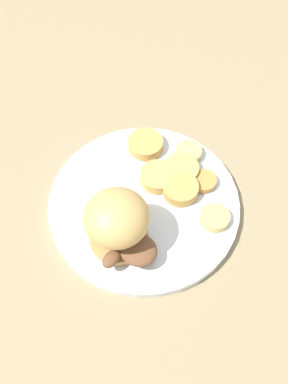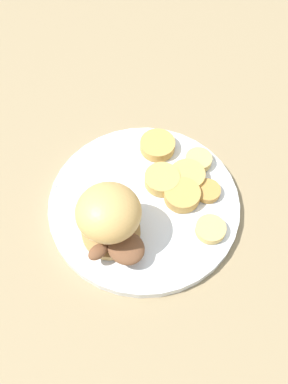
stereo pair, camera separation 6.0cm
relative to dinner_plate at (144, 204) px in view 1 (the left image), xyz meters
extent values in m
plane|color=#937F5B|center=(0.00, 0.00, -0.01)|extent=(4.00, 4.00, 0.00)
cylinder|color=white|center=(0.00, 0.00, 0.00)|extent=(0.27, 0.27, 0.01)
torus|color=white|center=(0.00, 0.00, 0.00)|extent=(0.27, 0.27, 0.01)
cylinder|color=tan|center=(-0.02, 0.06, 0.01)|extent=(0.08, 0.08, 0.01)
ellipsoid|color=brown|center=(-0.02, 0.06, 0.03)|extent=(0.05, 0.06, 0.02)
ellipsoid|color=brown|center=(-0.02, 0.06, 0.03)|extent=(0.04, 0.03, 0.01)
ellipsoid|color=brown|center=(-0.04, 0.09, 0.03)|extent=(0.02, 0.03, 0.01)
ellipsoid|color=brown|center=(-0.06, 0.06, 0.03)|extent=(0.06, 0.06, 0.02)
ellipsoid|color=#4C281E|center=(-0.01, 0.05, 0.03)|extent=(0.03, 0.04, 0.01)
ellipsoid|color=brown|center=(-0.02, 0.07, 0.03)|extent=(0.06, 0.05, 0.02)
ellipsoid|color=brown|center=(-0.01, 0.04, 0.03)|extent=(0.06, 0.06, 0.02)
ellipsoid|color=tan|center=(-0.02, 0.06, 0.07)|extent=(0.08, 0.08, 0.06)
cylinder|color=tan|center=(0.00, -0.07, 0.01)|extent=(0.05, 0.05, 0.02)
cylinder|color=tan|center=(-0.02, -0.05, 0.02)|extent=(0.05, 0.05, 0.02)
cylinder|color=#BC8942|center=(-0.03, -0.08, 0.01)|extent=(0.04, 0.04, 0.01)
cylinder|color=#DBB766|center=(-0.09, -0.05, 0.01)|extent=(0.04, 0.04, 0.01)
cylinder|color=tan|center=(0.07, -0.07, 0.01)|extent=(0.05, 0.05, 0.02)
cylinder|color=tan|center=(0.01, -0.04, 0.02)|extent=(0.05, 0.05, 0.02)
cylinder|color=#DBB766|center=(0.02, -0.10, 0.01)|extent=(0.04, 0.04, 0.01)
camera|label=1|loc=(-0.23, 0.21, 0.55)|focal=42.00mm
camera|label=2|loc=(-0.27, 0.16, 0.55)|focal=42.00mm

